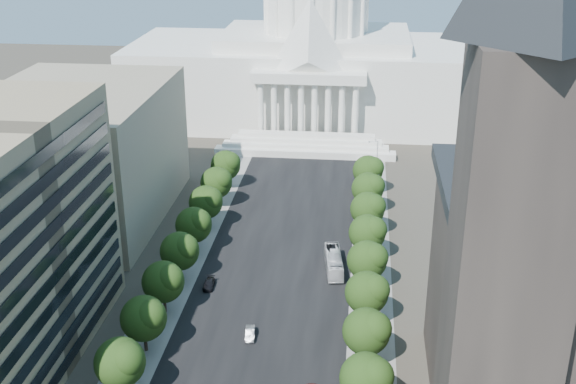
% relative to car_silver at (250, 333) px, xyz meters
% --- Properties ---
extents(road_asphalt, '(30.00, 260.00, 0.01)m').
position_rel_car_silver_xyz_m(road_asphalt, '(1.50, 36.40, -0.73)').
color(road_asphalt, black).
rests_on(road_asphalt, ground).
extents(sidewalk_left, '(8.00, 260.00, 0.02)m').
position_rel_car_silver_xyz_m(sidewalk_left, '(-17.50, 36.40, -0.73)').
color(sidewalk_left, gray).
rests_on(sidewalk_left, ground).
extents(sidewalk_right, '(8.00, 260.00, 0.02)m').
position_rel_car_silver_xyz_m(sidewalk_right, '(20.50, 36.40, -0.73)').
color(sidewalk_right, gray).
rests_on(sidewalk_right, ground).
extents(capitol, '(120.00, 56.00, 73.00)m').
position_rel_car_silver_xyz_m(capitol, '(1.50, 131.29, 19.28)').
color(capitol, white).
rests_on(capitol, ground).
extents(office_block_left_far, '(38.00, 52.00, 30.00)m').
position_rel_car_silver_xyz_m(office_block_left_far, '(-46.50, 46.40, 14.27)').
color(office_block_left_far, gray).
rests_on(office_block_left_far, ground).
extents(tree_l_c, '(7.79, 7.60, 9.97)m').
position_rel_car_silver_xyz_m(tree_l_c, '(-16.16, -17.79, 5.72)').
color(tree_l_c, '#33261C').
rests_on(tree_l_c, ground).
extents(tree_l_d, '(7.79, 7.60, 9.97)m').
position_rel_car_silver_xyz_m(tree_l_d, '(-16.16, -5.79, 5.72)').
color(tree_l_d, '#33261C').
rests_on(tree_l_d, ground).
extents(tree_l_e, '(7.79, 7.60, 9.97)m').
position_rel_car_silver_xyz_m(tree_l_e, '(-16.16, 6.21, 5.72)').
color(tree_l_e, '#33261C').
rests_on(tree_l_e, ground).
extents(tree_l_f, '(7.79, 7.60, 9.97)m').
position_rel_car_silver_xyz_m(tree_l_f, '(-16.16, 18.21, 5.72)').
color(tree_l_f, '#33261C').
rests_on(tree_l_f, ground).
extents(tree_l_g, '(7.79, 7.60, 9.97)m').
position_rel_car_silver_xyz_m(tree_l_g, '(-16.16, 30.21, 5.72)').
color(tree_l_g, '#33261C').
rests_on(tree_l_g, ground).
extents(tree_l_h, '(7.79, 7.60, 9.97)m').
position_rel_car_silver_xyz_m(tree_l_h, '(-16.16, 42.21, 5.72)').
color(tree_l_h, '#33261C').
rests_on(tree_l_h, ground).
extents(tree_l_i, '(7.79, 7.60, 9.97)m').
position_rel_car_silver_xyz_m(tree_l_i, '(-16.16, 54.21, 5.72)').
color(tree_l_i, '#33261C').
rests_on(tree_l_i, ground).
extents(tree_l_j, '(7.79, 7.60, 9.97)m').
position_rel_car_silver_xyz_m(tree_l_j, '(-16.16, 66.21, 5.72)').
color(tree_l_j, '#33261C').
rests_on(tree_l_j, ground).
extents(tree_r_c, '(7.79, 7.60, 9.97)m').
position_rel_car_silver_xyz_m(tree_r_c, '(19.84, -17.79, 5.72)').
color(tree_r_c, '#33261C').
rests_on(tree_r_c, ground).
extents(tree_r_d, '(7.79, 7.60, 9.97)m').
position_rel_car_silver_xyz_m(tree_r_d, '(19.84, -5.79, 5.72)').
color(tree_r_d, '#33261C').
rests_on(tree_r_d, ground).
extents(tree_r_e, '(7.79, 7.60, 9.97)m').
position_rel_car_silver_xyz_m(tree_r_e, '(19.84, 6.21, 5.72)').
color(tree_r_e, '#33261C').
rests_on(tree_r_e, ground).
extents(tree_r_f, '(7.79, 7.60, 9.97)m').
position_rel_car_silver_xyz_m(tree_r_f, '(19.84, 18.21, 5.72)').
color(tree_r_f, '#33261C').
rests_on(tree_r_f, ground).
extents(tree_r_g, '(7.79, 7.60, 9.97)m').
position_rel_car_silver_xyz_m(tree_r_g, '(19.84, 30.21, 5.72)').
color(tree_r_g, '#33261C').
rests_on(tree_r_g, ground).
extents(tree_r_h, '(7.79, 7.60, 9.97)m').
position_rel_car_silver_xyz_m(tree_r_h, '(19.84, 42.21, 5.72)').
color(tree_r_h, '#33261C').
rests_on(tree_r_h, ground).
extents(tree_r_i, '(7.79, 7.60, 9.97)m').
position_rel_car_silver_xyz_m(tree_r_i, '(19.84, 54.21, 5.72)').
color(tree_r_i, '#33261C').
rests_on(tree_r_i, ground).
extents(tree_r_j, '(7.79, 7.60, 9.97)m').
position_rel_car_silver_xyz_m(tree_r_j, '(19.84, 66.21, 5.72)').
color(tree_r_j, '#33261C').
rests_on(tree_r_j, ground).
extents(streetlight_c, '(2.61, 0.44, 9.00)m').
position_rel_car_silver_xyz_m(streetlight_c, '(21.40, 6.40, 5.09)').
color(streetlight_c, gray).
rests_on(streetlight_c, ground).
extents(streetlight_d, '(2.61, 0.44, 9.00)m').
position_rel_car_silver_xyz_m(streetlight_d, '(21.40, 31.40, 5.09)').
color(streetlight_d, gray).
rests_on(streetlight_d, ground).
extents(streetlight_e, '(2.61, 0.44, 9.00)m').
position_rel_car_silver_xyz_m(streetlight_e, '(21.40, 56.40, 5.09)').
color(streetlight_e, gray).
rests_on(streetlight_e, ground).
extents(streetlight_f, '(2.61, 0.44, 9.00)m').
position_rel_car_silver_xyz_m(streetlight_f, '(21.40, 81.40, 5.09)').
color(streetlight_f, gray).
rests_on(streetlight_f, ground).
extents(car_silver, '(2.06, 4.58, 1.46)m').
position_rel_car_silver_xyz_m(car_silver, '(0.00, 0.00, 0.00)').
color(car_silver, '#A1A3A9').
rests_on(car_silver, ground).
extents(car_dark_b, '(2.10, 4.78, 1.37)m').
position_rel_car_silver_xyz_m(car_dark_b, '(-10.41, 15.89, -0.05)').
color(car_dark_b, black).
rests_on(car_dark_b, ground).
extents(city_bus, '(4.52, 12.95, 3.53)m').
position_rel_car_silver_xyz_m(city_bus, '(13.03, 25.42, 1.04)').
color(city_bus, silver).
rests_on(city_bus, ground).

